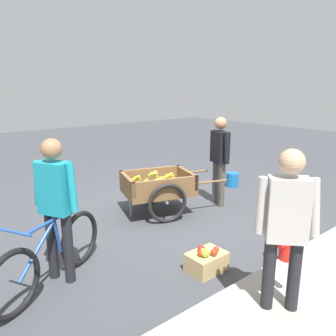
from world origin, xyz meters
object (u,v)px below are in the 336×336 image
at_px(vendor_person, 220,154).
at_px(fruit_cart, 158,188).
at_px(cyclist_person, 56,199).
at_px(fire_hydrant, 288,242).
at_px(bystander_person, 286,223).
at_px(apple_crate, 206,261).
at_px(mixed_fruit_crate, 289,209).
at_px(bicycle, 51,256).
at_px(plastic_bucket, 232,180).

bearing_deg(vendor_person, fruit_cart, -17.52).
height_order(cyclist_person, fire_hydrant, cyclist_person).
bearing_deg(bystander_person, cyclist_person, -55.59).
distance_m(apple_crate, mixed_fruit_crate, 2.26).
bearing_deg(bystander_person, fire_hydrant, -152.35).
height_order(bicycle, cyclist_person, cyclist_person).
bearing_deg(apple_crate, cyclist_person, -33.27).
bearing_deg(cyclist_person, apple_crate, 146.73).
xyz_separation_m(fruit_cart, fire_hydrant, (-0.10, 2.33, -0.10)).
relative_size(fruit_cart, fire_hydrant, 2.69).
height_order(cyclist_person, bystander_person, bystander_person).
xyz_separation_m(cyclist_person, plastic_bucket, (-4.16, -1.09, -0.80)).
xyz_separation_m(vendor_person, apple_crate, (1.75, 1.43, -0.81)).
height_order(cyclist_person, mixed_fruit_crate, cyclist_person).
xyz_separation_m(cyclist_person, bystander_person, (-1.29, 1.88, 0.01)).
distance_m(bicycle, mixed_fruit_crate, 3.77).
distance_m(vendor_person, bicycle, 3.35).
bearing_deg(plastic_bucket, vendor_person, 27.98).
bearing_deg(mixed_fruit_crate, fruit_cart, -43.12).
bearing_deg(mixed_fruit_crate, apple_crate, 7.66).
relative_size(bicycle, cyclist_person, 0.94).
relative_size(apple_crate, bystander_person, 0.28).
relative_size(cyclist_person, plastic_bucket, 5.37).
relative_size(cyclist_person, mixed_fruit_crate, 3.59).
bearing_deg(vendor_person, fire_hydrant, 63.50).
distance_m(vendor_person, cyclist_person, 3.16).
bearing_deg(plastic_bucket, fruit_cart, 5.58).
distance_m(fire_hydrant, bystander_person, 1.13).
bearing_deg(bystander_person, vendor_person, -126.96).
xyz_separation_m(fruit_cart, vendor_person, (-1.09, 0.35, 0.50)).
bearing_deg(cyclist_person, fruit_cart, -156.32).
bearing_deg(apple_crate, mixed_fruit_crate, -172.34).
height_order(vendor_person, cyclist_person, cyclist_person).
bearing_deg(apple_crate, plastic_bucket, -144.60).
bearing_deg(bicycle, plastic_bucket, -164.77).
bearing_deg(mixed_fruit_crate, vendor_person, -66.88).
bearing_deg(plastic_bucket, cyclist_person, 14.75).
xyz_separation_m(plastic_bucket, apple_crate, (2.80, 1.99, -0.02)).
distance_m(fruit_cart, vendor_person, 1.25).
bearing_deg(cyclist_person, plastic_bucket, -165.25).
relative_size(bicycle, plastic_bucket, 5.04).
relative_size(cyclist_person, fire_hydrant, 2.36).
distance_m(mixed_fruit_crate, bystander_person, 2.77).
bearing_deg(apple_crate, bystander_person, 85.89).
distance_m(cyclist_person, bystander_person, 2.28).
relative_size(plastic_bucket, apple_crate, 0.67).
bearing_deg(apple_crate, fire_hydrant, 143.99).
relative_size(bicycle, bystander_person, 0.93).
distance_m(fire_hydrant, plastic_bucket, 3.26).
distance_m(vendor_person, apple_crate, 2.40).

